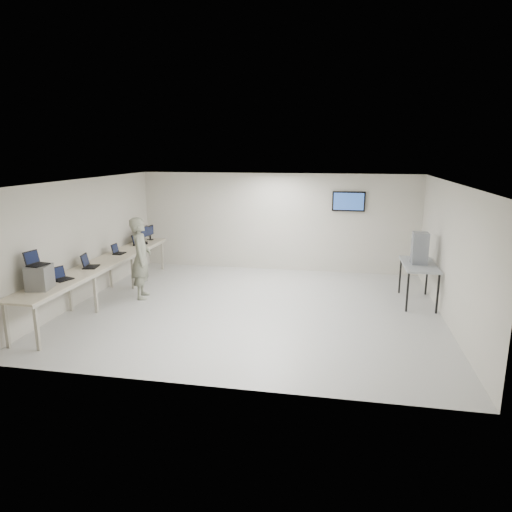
% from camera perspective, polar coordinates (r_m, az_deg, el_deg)
% --- Properties ---
extents(room, '(8.01, 7.01, 2.81)m').
position_cam_1_polar(room, '(9.86, 0.03, 1.28)').
color(room, beige).
rests_on(room, ground).
extents(workbench, '(0.76, 6.00, 0.90)m').
position_cam_1_polar(workbench, '(11.18, -18.59, -1.07)').
color(workbench, beige).
rests_on(workbench, ground).
extents(equipment_box, '(0.46, 0.50, 0.46)m').
position_cam_1_polar(equipment_box, '(9.38, -25.44, -2.41)').
color(equipment_box, slate).
rests_on(equipment_box, workbench).
extents(laptop_on_box, '(0.34, 0.39, 0.27)m').
position_cam_1_polar(laptop_on_box, '(9.34, -25.88, -0.63)').
color(laptop_on_box, black).
rests_on(laptop_on_box, equipment_box).
extents(laptop_0, '(0.38, 0.40, 0.26)m').
position_cam_1_polar(laptop_0, '(9.91, -23.20, -2.38)').
color(laptop_0, black).
rests_on(laptop_0, workbench).
extents(laptop_1, '(0.38, 0.43, 0.30)m').
position_cam_1_polar(laptop_1, '(10.74, -20.20, -0.93)').
color(laptop_1, black).
rests_on(laptop_1, workbench).
extents(laptop_2, '(0.26, 0.32, 0.25)m').
position_cam_1_polar(laptop_2, '(11.92, -16.93, 0.58)').
color(laptop_2, black).
rests_on(laptop_2, workbench).
extents(laptop_3, '(0.33, 0.39, 0.29)m').
position_cam_1_polar(laptop_3, '(12.89, -14.49, 1.69)').
color(laptop_3, black).
rests_on(laptop_3, workbench).
extents(monitor_near, '(0.20, 0.45, 0.45)m').
position_cam_1_polar(monitor_near, '(13.15, -13.84, 2.81)').
color(monitor_near, black).
rests_on(monitor_near, workbench).
extents(monitor_far, '(0.18, 0.41, 0.41)m').
position_cam_1_polar(monitor_far, '(13.53, -13.12, 3.02)').
color(monitor_far, black).
rests_on(monitor_far, workbench).
extents(soldier, '(0.63, 0.80, 1.92)m').
position_cam_1_polar(soldier, '(11.02, -14.17, -0.26)').
color(soldier, '#646E52').
rests_on(soldier, ground).
extents(side_table, '(0.72, 1.54, 0.93)m').
position_cam_1_polar(side_table, '(10.97, 19.72, -1.26)').
color(side_table, '#919699').
rests_on(side_table, ground).
extents(storage_bins, '(0.34, 0.38, 0.71)m').
position_cam_1_polar(storage_bins, '(10.88, 19.78, 0.92)').
color(storage_bins, gray).
rests_on(storage_bins, side_table).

